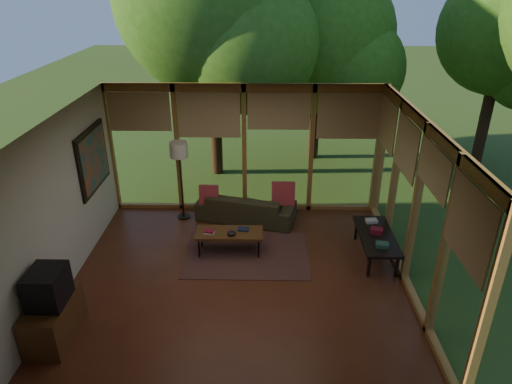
{
  "coord_description": "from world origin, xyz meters",
  "views": [
    {
      "loc": [
        0.4,
        -6.3,
        4.58
      ],
      "look_at": [
        0.27,
        0.7,
        1.24
      ],
      "focal_mm": 32.0,
      "sensor_mm": 36.0,
      "label": 1
    }
  ],
  "objects_px": {
    "media_cabinet": "(54,319)",
    "coffee_table": "(229,234)",
    "sofa": "(246,207)",
    "television": "(48,287)",
    "side_console": "(376,237)",
    "floor_lamp": "(179,154)"
  },
  "relations": [
    {
      "from": "media_cabinet",
      "to": "coffee_table",
      "type": "height_order",
      "value": "media_cabinet"
    },
    {
      "from": "media_cabinet",
      "to": "coffee_table",
      "type": "distance_m",
      "value": 3.15
    },
    {
      "from": "sofa",
      "to": "television",
      "type": "height_order",
      "value": "television"
    },
    {
      "from": "side_console",
      "to": "media_cabinet",
      "type": "bearing_deg",
      "value": -156.71
    },
    {
      "from": "sofa",
      "to": "side_console",
      "type": "distance_m",
      "value": 2.72
    },
    {
      "from": "sofa",
      "to": "media_cabinet",
      "type": "bearing_deg",
      "value": 68.14
    },
    {
      "from": "floor_lamp",
      "to": "coffee_table",
      "type": "xyz_separation_m",
      "value": [
        1.05,
        -1.31,
        -1.01
      ]
    },
    {
      "from": "sofa",
      "to": "floor_lamp",
      "type": "relative_size",
      "value": 1.19
    },
    {
      "from": "sofa",
      "to": "side_console",
      "type": "height_order",
      "value": "sofa"
    },
    {
      "from": "media_cabinet",
      "to": "television",
      "type": "distance_m",
      "value": 0.55
    },
    {
      "from": "side_console",
      "to": "floor_lamp",
      "type": "bearing_deg",
      "value": 158.91
    },
    {
      "from": "coffee_table",
      "to": "side_console",
      "type": "xyz_separation_m",
      "value": [
        2.61,
        -0.1,
        0.02
      ]
    },
    {
      "from": "sofa",
      "to": "side_console",
      "type": "relative_size",
      "value": 1.41
    },
    {
      "from": "floor_lamp",
      "to": "coffee_table",
      "type": "relative_size",
      "value": 1.38
    },
    {
      "from": "sofa",
      "to": "television",
      "type": "xyz_separation_m",
      "value": [
        -2.5,
        -3.45,
        0.56
      ]
    },
    {
      "from": "side_console",
      "to": "television",
      "type": "bearing_deg",
      "value": -156.62
    },
    {
      "from": "television",
      "to": "floor_lamp",
      "type": "xyz_separation_m",
      "value": [
        1.19,
        3.51,
        0.56
      ]
    },
    {
      "from": "sofa",
      "to": "coffee_table",
      "type": "xyz_separation_m",
      "value": [
        -0.26,
        -1.25,
        0.1
      ]
    },
    {
      "from": "television",
      "to": "floor_lamp",
      "type": "distance_m",
      "value": 3.75
    },
    {
      "from": "sofa",
      "to": "floor_lamp",
      "type": "height_order",
      "value": "floor_lamp"
    },
    {
      "from": "coffee_table",
      "to": "side_console",
      "type": "relative_size",
      "value": 0.86
    },
    {
      "from": "media_cabinet",
      "to": "sofa",
      "type": "bearing_deg",
      "value": 53.86
    }
  ]
}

